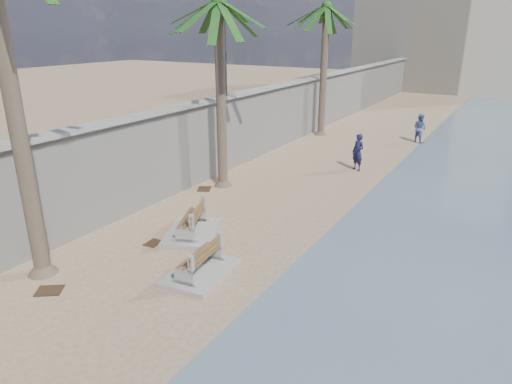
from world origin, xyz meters
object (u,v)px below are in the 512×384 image
at_px(bench_far, 192,222).
at_px(person_a, 358,150).
at_px(person_b, 420,127).
at_px(palm_mid, 218,4).
at_px(bench_near, 200,261).
at_px(palm_back, 327,8).

relative_size(bench_far, person_a, 1.34).
bearing_deg(person_b, bench_far, 105.36).
bearing_deg(palm_mid, person_a, 50.59).
distance_m(bench_far, person_a, 10.36).
bearing_deg(person_b, bench_near, 111.92).
distance_m(palm_back, person_b, 9.14).
relative_size(palm_mid, person_a, 4.06).
relative_size(bench_far, palm_mid, 0.33).
relative_size(palm_mid, person_b, 4.40).
relative_size(palm_back, person_a, 4.20).
bearing_deg(bench_far, person_a, 76.67).
xyz_separation_m(bench_near, person_a, (0.50, 12.08, 0.64)).
height_order(bench_far, palm_back, palm_back).
relative_size(bench_far, palm_back, 0.32).
xyz_separation_m(palm_mid, person_b, (5.68, 12.94, -6.54)).
xyz_separation_m(palm_mid, palm_back, (-0.32, 11.80, 0.26)).
xyz_separation_m(palm_mid, person_a, (4.36, 5.31, -6.46)).
bearing_deg(person_b, palm_mid, 93.48).
bearing_deg(palm_back, bench_far, -82.10).
bearing_deg(palm_back, person_a, -54.21).
relative_size(palm_back, person_b, 4.55).
distance_m(palm_mid, palm_back, 11.81).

